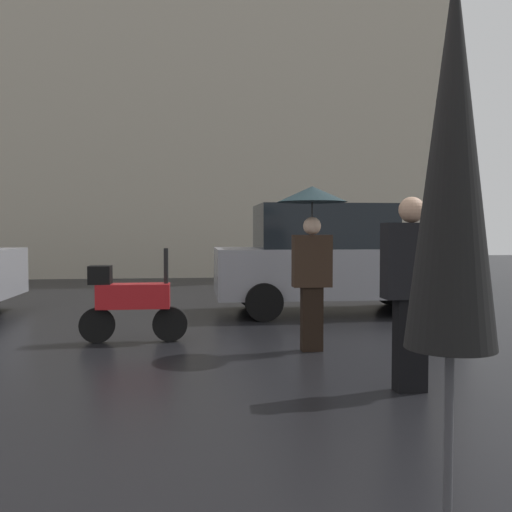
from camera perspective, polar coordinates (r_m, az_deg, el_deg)
The scene contains 6 objects.
folded_patio_umbrella_near at distance 2.28m, azimuth 19.31°, elevation 6.66°, with size 0.51×0.51×2.49m.
pedestrian_with_umbrella at distance 6.83m, azimuth 5.71°, elevation 2.70°, with size 0.85×0.85×2.00m.
pedestrian_with_bag at distance 5.27m, azimuth 15.57°, elevation -2.53°, with size 0.54×0.24×1.77m.
parked_scooter at distance 7.56m, azimuth -12.67°, elevation -4.39°, with size 1.40×0.32×1.23m.
parked_car_right at distance 10.13m, azimuth 7.57°, elevation -0.26°, with size 4.24×1.90×1.93m.
building_block at distance 19.42m, azimuth -8.07°, elevation 16.86°, with size 18.31×2.26×12.56m, color #B2A893.
Camera 1 is at (0.46, -2.65, 1.45)m, focal length 39.40 mm.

